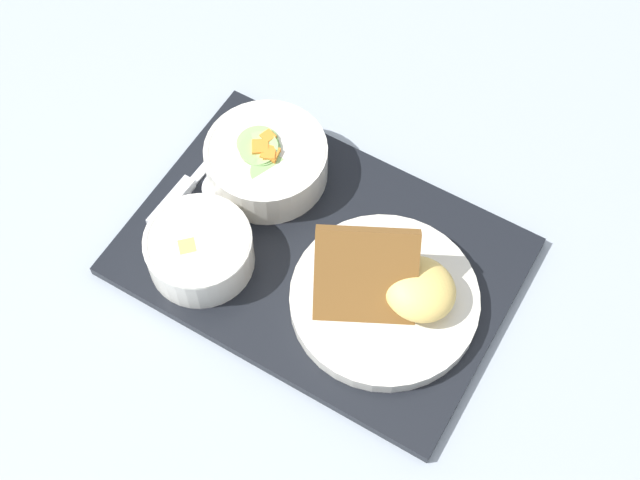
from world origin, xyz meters
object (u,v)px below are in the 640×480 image
(bowl_soup, at_px, (199,249))
(bowl_salad, at_px, (266,160))
(plate_main, at_px, (389,294))
(spoon, at_px, (205,197))
(knife, at_px, (180,194))

(bowl_soup, bearing_deg, bowl_salad, 91.12)
(plate_main, xyz_separation_m, spoon, (-0.24, 0.00, -0.02))
(bowl_soup, relative_size, spoon, 0.79)
(bowl_salad, height_order, plate_main, plate_main)
(bowl_soup, height_order, plate_main, plate_main)
(bowl_salad, relative_size, spoon, 0.94)
(bowl_salad, height_order, knife, bowl_salad)
(bowl_soup, bearing_deg, plate_main, 17.64)
(plate_main, bearing_deg, bowl_salad, 160.44)
(bowl_salad, xyz_separation_m, spoon, (-0.04, -0.07, -0.02))
(bowl_salad, height_order, spoon, bowl_salad)
(plate_main, height_order, spoon, plate_main)
(knife, height_order, spoon, knife)
(knife, bearing_deg, spoon, -66.20)
(knife, distance_m, spoon, 0.03)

